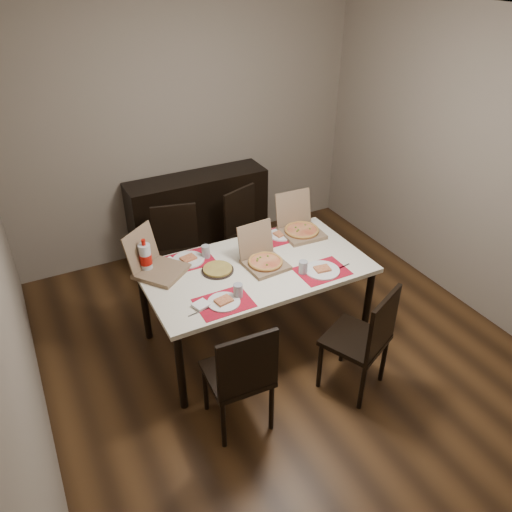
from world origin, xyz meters
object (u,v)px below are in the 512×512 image
chair_far_right (248,230)px  dip_bowl (250,255)px  chair_far_left (178,251)px  pizza_box_center (263,259)px  sideboard (199,215)px  chair_near_right (365,337)px  soda_bottle (146,258)px  dining_table (256,273)px  chair_near_left (241,374)px

chair_far_right → dip_bowl: size_ratio=7.79×
chair_far_left → pizza_box_center: pizza_box_center is taller
chair_far_left → sideboard: bearing=54.9°
pizza_box_center → chair_far_left: bearing=115.4°
chair_near_right → dip_bowl: (-0.42, 1.05, 0.25)m
chair_near_right → pizza_box_center: bearing=112.8°
soda_bottle → pizza_box_center: bearing=-21.4°
chair_near_right → dip_bowl: chair_near_right is taller
dining_table → chair_near_left: size_ratio=1.94×
dining_table → chair_near_left: 0.98m
sideboard → chair_near_left: 2.50m
chair_far_left → dip_bowl: (0.39, -0.74, 0.25)m
sideboard → dip_bowl: 1.49m
chair_near_right → pizza_box_center: 1.01m
pizza_box_center → dip_bowl: bearing=104.3°
sideboard → chair_far_left: 0.87m
chair_near_left → chair_far_right: (0.93, 1.75, 0.00)m
chair_near_right → chair_near_left: bearing=174.9°
dining_table → dip_bowl: bearing=81.4°
chair_far_right → dining_table: bearing=-113.1°
dip_bowl → soda_bottle: soda_bottle is taller
pizza_box_center → soda_bottle: bearing=158.6°
chair_far_right → dip_bowl: 0.91m
chair_near_right → dip_bowl: bearing=111.5°
chair_far_left → pizza_box_center: size_ratio=2.52×
chair_near_left → sideboard: bearing=74.6°
sideboard → chair_far_left: size_ratio=1.61×
chair_far_right → pizza_box_center: (-0.34, -0.95, 0.29)m
pizza_box_center → dip_bowl: size_ratio=3.09×
chair_far_left → chair_far_right: 0.77m
sideboard → soda_bottle: (-0.93, -1.27, 0.42)m
sideboard → chair_far_right: (0.27, -0.66, 0.06)m
chair_far_left → chair_far_right: bearing=3.1°
chair_far_left → dining_table: bearing=-68.0°
chair_far_right → dip_bowl: chair_far_right is taller
soda_bottle → dining_table: bearing=-22.8°
dining_table → chair_far_right: (0.40, 0.95, -0.17)m
dining_table → dip_bowl: size_ratio=15.07×
pizza_box_center → soda_bottle: (-0.87, 0.34, 0.07)m
chair_near_right → soda_bottle: size_ratio=3.18×
sideboard → soda_bottle: 1.63m
dining_table → pizza_box_center: bearing=-2.3°
chair_far_right → dip_bowl: bearing=-115.8°
dining_table → chair_far_right: size_ratio=1.94×
chair_far_right → pizza_box_center: 1.05m
chair_near_left → pizza_box_center: pizza_box_center is taller
chair_near_right → chair_far_right: bearing=91.1°
pizza_box_center → dip_bowl: pizza_box_center is taller
pizza_box_center → soda_bottle: pizza_box_center is taller
chair_near_right → chair_far_left: 1.97m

